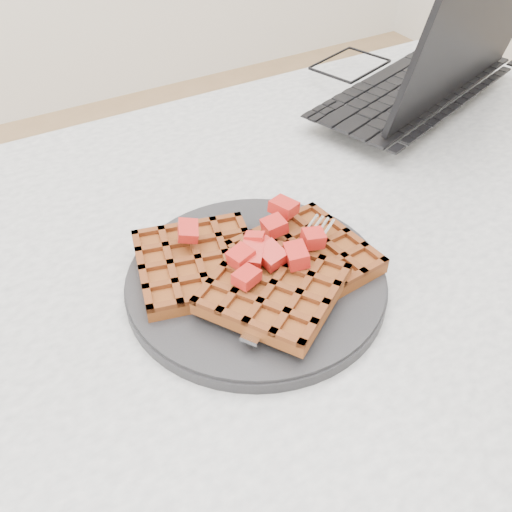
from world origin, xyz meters
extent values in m
cube|color=silver|center=(0.00, 0.00, 0.73)|extent=(1.20, 0.80, 0.03)
cube|color=white|center=(0.55, 0.35, 0.36)|extent=(0.06, 0.06, 0.72)
cylinder|color=black|center=(-0.04, -0.01, 0.76)|extent=(0.26, 0.26, 0.02)
imported|color=black|center=(0.34, 0.26, 0.76)|extent=(0.43, 0.34, 0.03)
cube|color=black|center=(0.38, 0.14, 0.89)|extent=(0.34, 0.16, 0.22)
camera|label=1|loc=(-0.25, -0.36, 1.15)|focal=40.00mm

